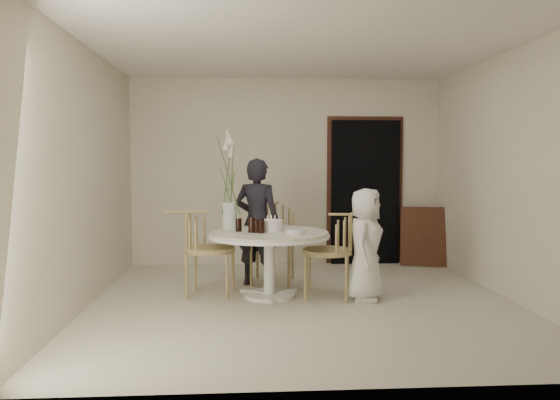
{
  "coord_description": "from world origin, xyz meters",
  "views": [
    {
      "loc": [
        -0.62,
        -5.7,
        1.5
      ],
      "look_at": [
        -0.23,
        0.3,
        1.08
      ],
      "focal_mm": 35.0,
      "sensor_mm": 36.0,
      "label": 1
    }
  ],
  "objects": [
    {
      "name": "cola_tumbler_d",
      "position": [
        -0.54,
        0.2,
        0.81
      ],
      "size": [
        0.08,
        0.08,
        0.17
      ],
      "primitive_type": "cylinder",
      "rotation": [
        0.0,
        0.0,
        0.1
      ],
      "color": "black",
      "rests_on": "table"
    },
    {
      "name": "chair_left",
      "position": [
        -1.14,
        0.39,
        0.62
      ],
      "size": [
        0.62,
        0.58,
        0.96
      ],
      "rotation": [
        0.0,
        0.0,
        1.44
      ],
      "color": "tan",
      "rests_on": "ground"
    },
    {
      "name": "boy",
      "position": [
        0.68,
        0.06,
        0.61
      ],
      "size": [
        0.59,
        0.7,
        1.21
      ],
      "primitive_type": "imported",
      "rotation": [
        0.0,
        0.0,
        1.16
      ],
      "color": "white",
      "rests_on": "ground"
    },
    {
      "name": "ground",
      "position": [
        0.0,
        0.0,
        0.0
      ],
      "size": [
        4.5,
        4.5,
        0.0
      ],
      "primitive_type": "plane",
      "color": "beige",
      "rests_on": "ground"
    },
    {
      "name": "picture_frame",
      "position": [
        1.95,
        1.95,
        0.42
      ],
      "size": [
        0.67,
        0.35,
        0.85
      ],
      "primitive_type": "cube",
      "rotation": [
        -0.17,
        0.0,
        -0.27
      ],
      "color": "#562A1D",
      "rests_on": "ground"
    },
    {
      "name": "doorway",
      "position": [
        1.15,
        2.19,
        1.05
      ],
      "size": [
        1.0,
        0.1,
        2.1
      ],
      "primitive_type": "cube",
      "color": "black",
      "rests_on": "ground"
    },
    {
      "name": "girl",
      "position": [
        -0.47,
        0.85,
        0.77
      ],
      "size": [
        0.66,
        0.55,
        1.54
      ],
      "primitive_type": "imported",
      "rotation": [
        0.0,
        0.0,
        2.77
      ],
      "color": "black",
      "rests_on": "ground"
    },
    {
      "name": "chair_far",
      "position": [
        -0.25,
        1.11,
        0.64
      ],
      "size": [
        0.61,
        0.65,
        0.99
      ],
      "rotation": [
        0.0,
        0.0,
        -0.19
      ],
      "color": "tan",
      "rests_on": "ground"
    },
    {
      "name": "flower_vase",
      "position": [
        -0.8,
        0.53,
        1.14
      ],
      "size": [
        0.16,
        0.16,
        1.15
      ],
      "rotation": [
        0.0,
        0.0,
        0.09
      ],
      "color": "silver",
      "rests_on": "table"
    },
    {
      "name": "chair_right",
      "position": [
        0.42,
        0.17,
        0.61
      ],
      "size": [
        0.63,
        0.59,
        0.95
      ],
      "rotation": [
        0.0,
        0.0,
        -1.78
      ],
      "color": "tan",
      "rests_on": "ground"
    },
    {
      "name": "room_shell",
      "position": [
        0.0,
        0.0,
        1.62
      ],
      "size": [
        4.5,
        4.5,
        4.5
      ],
      "color": "white",
      "rests_on": "ground"
    },
    {
      "name": "table",
      "position": [
        -0.35,
        0.25,
        0.62
      ],
      "size": [
        1.33,
        1.33,
        0.73
      ],
      "color": "white",
      "rests_on": "ground"
    },
    {
      "name": "plate_stack",
      "position": [
        -0.09,
        0.01,
        0.76
      ],
      "size": [
        0.26,
        0.26,
        0.05
      ],
      "primitive_type": "cylinder",
      "rotation": [
        0.0,
        0.0,
        -0.35
      ],
      "color": "silver",
      "rests_on": "table"
    },
    {
      "name": "cola_tumbler_a",
      "position": [
        -0.44,
        0.13,
        0.81
      ],
      "size": [
        0.08,
        0.08,
        0.15
      ],
      "primitive_type": "cylinder",
      "rotation": [
        0.0,
        0.0,
        0.06
      ],
      "color": "black",
      "rests_on": "table"
    },
    {
      "name": "door_trim",
      "position": [
        1.15,
        2.23,
        1.11
      ],
      "size": [
        1.12,
        0.03,
        2.22
      ],
      "primitive_type": "cube",
      "color": "#562A1D",
      "rests_on": "ground"
    },
    {
      "name": "birthday_cake",
      "position": [
        -0.33,
        0.3,
        0.79
      ],
      "size": [
        0.26,
        0.26,
        0.17
      ],
      "rotation": [
        0.0,
        0.0,
        -0.43
      ],
      "color": "white",
      "rests_on": "table"
    },
    {
      "name": "cola_tumbler_c",
      "position": [
        -0.69,
        0.29,
        0.8
      ],
      "size": [
        0.09,
        0.09,
        0.15
      ],
      "primitive_type": "cylinder",
      "rotation": [
        0.0,
        0.0,
        -0.36
      ],
      "color": "black",
      "rests_on": "table"
    },
    {
      "name": "cola_tumbler_b",
      "position": [
        -0.49,
        0.18,
        0.8
      ],
      "size": [
        0.09,
        0.09,
        0.14
      ],
      "primitive_type": "cylinder",
      "rotation": [
        0.0,
        0.0,
        -0.37
      ],
      "color": "black",
      "rests_on": "table"
    }
  ]
}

